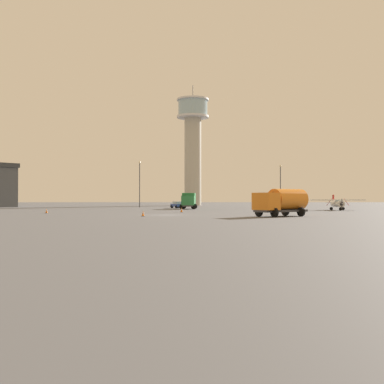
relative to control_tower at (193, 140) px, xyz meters
name	(u,v)px	position (x,y,z in m)	size (l,w,h in m)	color
ground_plane	(166,215)	(-5.35, -78.59, -19.07)	(400.00, 400.00, 0.00)	#545456
control_tower	(193,140)	(0.00, 0.00, 0.00)	(9.23, 9.23, 34.96)	#B2AD9E
airplane_white	(337,203)	(23.03, -55.96, -17.82)	(9.05, 7.10, 2.66)	white
truck_box_green	(189,200)	(-2.08, -46.63, -17.39)	(3.45, 5.92, 3.03)	#38383D
truck_fuel_tanker_orange	(282,201)	(7.51, -83.15, -17.38)	(6.68, 5.64, 3.04)	#38383D
car_yellow	(275,205)	(15.17, -42.82, -18.32)	(4.57, 3.86, 1.37)	gold
car_blue	(178,205)	(-4.12, -38.11, -18.32)	(3.22, 4.86, 1.37)	#2847A8
light_post_west	(140,181)	(-12.60, -31.95, -13.11)	(0.44, 0.44, 10.18)	#38383D
light_post_north	(280,182)	(18.14, -33.84, -13.57)	(0.44, 0.44, 9.31)	#38383D
traffic_cone_near_left	(47,211)	(-21.74, -70.93, -18.77)	(0.36, 0.36, 0.60)	black
traffic_cone_near_right	(182,210)	(-3.48, -67.16, -18.73)	(0.36, 0.36, 0.68)	black
traffic_cone_mid_apron	(143,214)	(-7.82, -82.43, -18.76)	(0.36, 0.36, 0.62)	black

